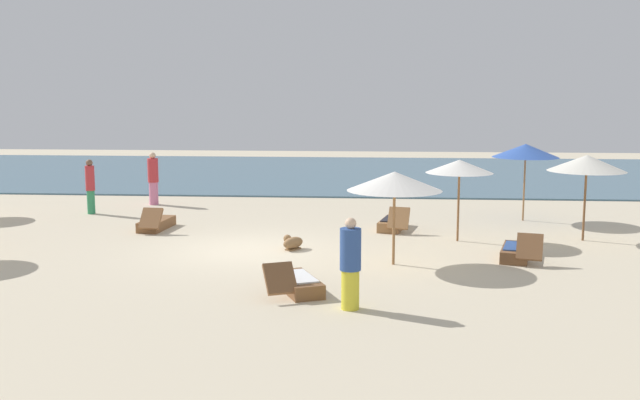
{
  "coord_description": "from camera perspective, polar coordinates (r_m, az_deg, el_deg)",
  "views": [
    {
      "loc": [
        3.1,
        -17.28,
        3.87
      ],
      "look_at": [
        1.69,
        1.16,
        1.1
      ],
      "focal_mm": 40.81,
      "sensor_mm": 36.0,
      "label": 1
    }
  ],
  "objects": [
    {
      "name": "person_2",
      "position": [
        25.61,
        -12.95,
        1.66
      ],
      "size": [
        0.5,
        0.5,
        1.81
      ],
      "color": "#D17299",
      "rests_on": "ground_plane"
    },
    {
      "name": "ocean_water",
      "position": [
        34.64,
        -0.78,
        2.15
      ],
      "size": [
        48.0,
        16.0,
        0.06
      ],
      "primitive_type": "cube",
      "color": "#476B7F",
      "rests_on": "ground_plane"
    },
    {
      "name": "lounger_2",
      "position": [
        14.22,
        -1.83,
        -6.54
      ],
      "size": [
        1.21,
        1.79,
        0.68
      ],
      "color": "brown",
      "rests_on": "ground_plane"
    },
    {
      "name": "lounger_1",
      "position": [
        20.65,
        5.75,
        -1.83
      ],
      "size": [
        0.92,
        1.75,
        0.72
      ],
      "color": "olive",
      "rests_on": "ground_plane"
    },
    {
      "name": "lounger_3",
      "position": [
        17.54,
        15.18,
        -3.94
      ],
      "size": [
        0.98,
        1.77,
        0.71
      ],
      "color": "brown",
      "rests_on": "ground_plane"
    },
    {
      "name": "umbrella_1",
      "position": [
        20.0,
        20.19,
        2.72
      ],
      "size": [
        1.99,
        1.99,
        2.25
      ],
      "color": "brown",
      "rests_on": "ground_plane"
    },
    {
      "name": "ground_plane",
      "position": [
        17.98,
        -5.67,
        -3.95
      ],
      "size": [
        60.0,
        60.0,
        0.0
      ],
      "primitive_type": "plane",
      "color": "beige"
    },
    {
      "name": "umbrella_5",
      "position": [
        16.22,
        5.87,
        1.47
      ],
      "size": [
        2.13,
        2.13,
        2.11
      ],
      "color": "olive",
      "rests_on": "ground_plane"
    },
    {
      "name": "person_3",
      "position": [
        24.19,
        -17.57,
        1.06
      ],
      "size": [
        0.39,
        0.39,
        1.74
      ],
      "color": "#338C59",
      "rests_on": "ground_plane"
    },
    {
      "name": "umbrella_4",
      "position": [
        19.05,
        10.88,
        2.59
      ],
      "size": [
        1.73,
        1.73,
        2.13
      ],
      "color": "brown",
      "rests_on": "ground_plane"
    },
    {
      "name": "lounger_0",
      "position": [
        21.08,
        -12.74,
        -1.81
      ],
      "size": [
        0.74,
        1.73,
        0.7
      ],
      "color": "brown",
      "rests_on": "ground_plane"
    },
    {
      "name": "dog",
      "position": [
        17.98,
        -2.18,
        -3.36
      ],
      "size": [
        0.61,
        0.68,
        0.33
      ],
      "color": "olive",
      "rests_on": "ground_plane"
    },
    {
      "name": "person_0",
      "position": [
        12.98,
        2.4,
        -5.03
      ],
      "size": [
        0.43,
        0.43,
        1.67
      ],
      "color": "yellow",
      "rests_on": "ground_plane"
    },
    {
      "name": "umbrella_2",
      "position": [
        22.58,
        15.82,
        3.74
      ],
      "size": [
        1.97,
        1.97,
        2.32
      ],
      "color": "olive",
      "rests_on": "ground_plane"
    }
  ]
}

